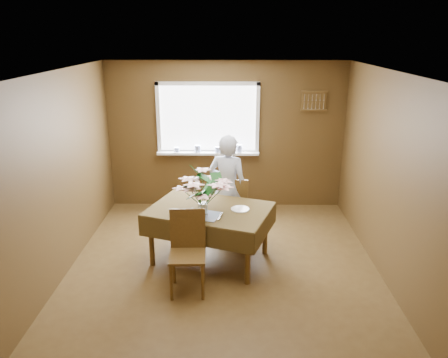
{
  "coord_description": "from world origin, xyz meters",
  "views": [
    {
      "loc": [
        0.1,
        -5.01,
        2.92
      ],
      "look_at": [
        0.0,
        0.55,
        1.05
      ],
      "focal_mm": 35.0,
      "sensor_mm": 36.0,
      "label": 1
    }
  ],
  "objects_px": {
    "chair_far": "(235,204)",
    "seated_woman": "(228,188)",
    "dining_table": "(210,215)",
    "flower_bouquet": "(203,189)",
    "chair_near": "(188,247)"
  },
  "relations": [
    {
      "from": "seated_woman",
      "to": "flower_bouquet",
      "type": "bearing_deg",
      "value": 88.07
    },
    {
      "from": "flower_bouquet",
      "to": "chair_far",
      "type": "bearing_deg",
      "value": 65.89
    },
    {
      "from": "chair_far",
      "to": "seated_woman",
      "type": "height_order",
      "value": "seated_woman"
    },
    {
      "from": "dining_table",
      "to": "chair_far",
      "type": "xyz_separation_m",
      "value": [
        0.33,
        0.72,
        -0.14
      ]
    },
    {
      "from": "chair_far",
      "to": "chair_near",
      "type": "distance_m",
      "value": 1.52
    },
    {
      "from": "dining_table",
      "to": "chair_far",
      "type": "distance_m",
      "value": 0.81
    },
    {
      "from": "chair_near",
      "to": "seated_woman",
      "type": "bearing_deg",
      "value": 69.23
    },
    {
      "from": "chair_near",
      "to": "flower_bouquet",
      "type": "bearing_deg",
      "value": 70.79
    },
    {
      "from": "seated_woman",
      "to": "chair_far",
      "type": "bearing_deg",
      "value": -135.9
    },
    {
      "from": "chair_far",
      "to": "seated_woman",
      "type": "distance_m",
      "value": 0.3
    },
    {
      "from": "dining_table",
      "to": "flower_bouquet",
      "type": "distance_m",
      "value": 0.47
    },
    {
      "from": "seated_woman",
      "to": "flower_bouquet",
      "type": "distance_m",
      "value": 0.96
    },
    {
      "from": "chair_far",
      "to": "dining_table",
      "type": "bearing_deg",
      "value": 71.29
    },
    {
      "from": "dining_table",
      "to": "flower_bouquet",
      "type": "xyz_separation_m",
      "value": [
        -0.07,
        -0.19,
        0.43
      ]
    },
    {
      "from": "dining_table",
      "to": "flower_bouquet",
      "type": "height_order",
      "value": "flower_bouquet"
    }
  ]
}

